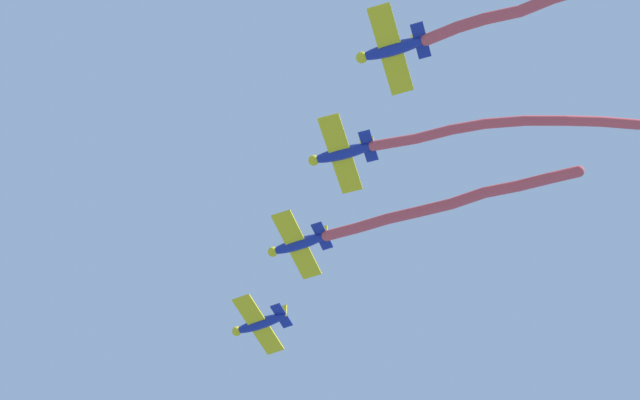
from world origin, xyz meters
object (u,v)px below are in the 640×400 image
at_px(airplane_lead, 259,324).
at_px(airplane_left_wing, 297,244).
at_px(airplane_right_wing, 341,153).
at_px(airplane_slot, 391,49).

bearing_deg(airplane_lead, airplane_left_wing, 135.68).
distance_m(airplane_lead, airplane_right_wing, 19.65).
bearing_deg(airplane_right_wing, airplane_slot, 128.33).
distance_m(airplane_left_wing, airplane_slot, 19.65).
bearing_deg(airplane_right_wing, airplane_lead, -51.70).
height_order(airplane_left_wing, airplane_right_wing, airplane_right_wing).
bearing_deg(airplane_slot, airplane_left_wing, -50.95).
relative_size(airplane_lead, airplane_right_wing, 1.02).
height_order(airplane_lead, airplane_slot, airplane_slot).
xyz_separation_m(airplane_lead, airplane_slot, (26.48, -12.91, 0.75)).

